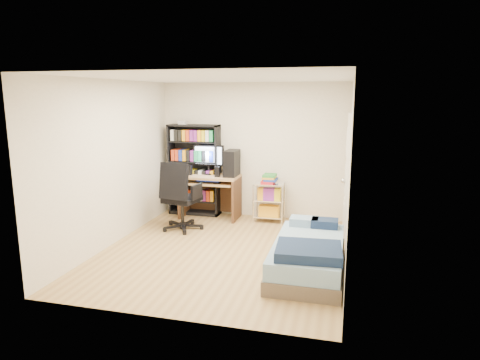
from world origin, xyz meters
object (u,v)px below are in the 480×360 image
(computer_desk, at_px, (216,179))
(bed, at_px, (308,255))
(office_chair, at_px, (181,208))
(media_shelf, at_px, (194,169))

(computer_desk, bearing_deg, bed, -47.99)
(office_chair, relative_size, bed, 0.66)
(bed, bearing_deg, media_shelf, 136.76)
(media_shelf, distance_m, bed, 3.36)
(bed, bearing_deg, computer_desk, 132.01)
(media_shelf, bearing_deg, office_chair, -83.40)
(computer_desk, xyz_separation_m, office_chair, (-0.35, -0.90, -0.36))
(media_shelf, relative_size, computer_desk, 1.32)
(computer_desk, bearing_deg, office_chair, -111.59)
(media_shelf, bearing_deg, computer_desk, -13.75)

